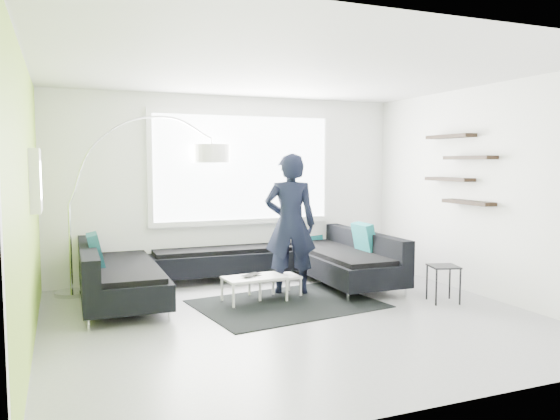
{
  "coord_description": "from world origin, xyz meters",
  "views": [
    {
      "loc": [
        -2.45,
        -5.64,
        1.79
      ],
      "look_at": [
        0.19,
        0.9,
        1.17
      ],
      "focal_mm": 35.0,
      "sensor_mm": 36.0,
      "label": 1
    }
  ],
  "objects_px": {
    "sectional_sofa": "(237,263)",
    "coffee_table": "(265,287)",
    "side_table": "(443,284)",
    "person": "(290,224)",
    "laptop": "(254,276)",
    "arc_lamp": "(69,205)"
  },
  "relations": [
    {
      "from": "sectional_sofa",
      "to": "coffee_table",
      "type": "height_order",
      "value": "sectional_sofa"
    },
    {
      "from": "side_table",
      "to": "person",
      "type": "bearing_deg",
      "value": 143.92
    },
    {
      "from": "coffee_table",
      "to": "person",
      "type": "height_order",
      "value": "person"
    },
    {
      "from": "person",
      "to": "laptop",
      "type": "distance_m",
      "value": 0.91
    },
    {
      "from": "sectional_sofa",
      "to": "laptop",
      "type": "bearing_deg",
      "value": -88.29
    },
    {
      "from": "sectional_sofa",
      "to": "arc_lamp",
      "type": "relative_size",
      "value": 1.69
    },
    {
      "from": "arc_lamp",
      "to": "side_table",
      "type": "height_order",
      "value": "arc_lamp"
    },
    {
      "from": "coffee_table",
      "to": "arc_lamp",
      "type": "bearing_deg",
      "value": 148.49
    },
    {
      "from": "sectional_sofa",
      "to": "person",
      "type": "xyz_separation_m",
      "value": [
        0.63,
        -0.43,
        0.56
      ]
    },
    {
      "from": "sectional_sofa",
      "to": "person",
      "type": "height_order",
      "value": "person"
    },
    {
      "from": "side_table",
      "to": "person",
      "type": "distance_m",
      "value": 2.13
    },
    {
      "from": "coffee_table",
      "to": "laptop",
      "type": "height_order",
      "value": "laptop"
    },
    {
      "from": "arc_lamp",
      "to": "side_table",
      "type": "distance_m",
      "value": 5.01
    },
    {
      "from": "arc_lamp",
      "to": "person",
      "type": "height_order",
      "value": "arc_lamp"
    },
    {
      "from": "sectional_sofa",
      "to": "coffee_table",
      "type": "relative_size",
      "value": 4.15
    },
    {
      "from": "person",
      "to": "arc_lamp",
      "type": "bearing_deg",
      "value": 1.29
    },
    {
      "from": "sectional_sofa",
      "to": "coffee_table",
      "type": "bearing_deg",
      "value": -71.49
    },
    {
      "from": "sectional_sofa",
      "to": "person",
      "type": "distance_m",
      "value": 0.95
    },
    {
      "from": "sectional_sofa",
      "to": "laptop",
      "type": "relative_size",
      "value": 11.27
    },
    {
      "from": "coffee_table",
      "to": "arc_lamp",
      "type": "relative_size",
      "value": 0.41
    },
    {
      "from": "person",
      "to": "laptop",
      "type": "relative_size",
      "value": 5.18
    },
    {
      "from": "side_table",
      "to": "arc_lamp",
      "type": "bearing_deg",
      "value": 153.66
    }
  ]
}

